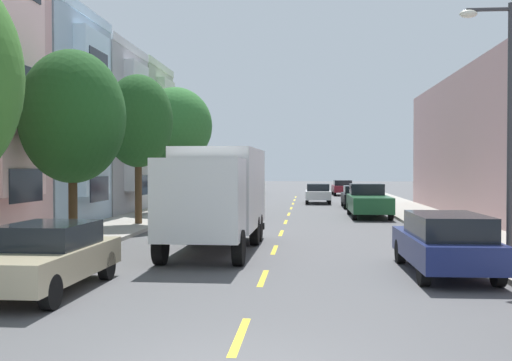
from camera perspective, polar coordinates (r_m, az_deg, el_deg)
name	(u,v)px	position (r m, az deg, el deg)	size (l,w,h in m)	color
ground_plane	(290,210)	(37.50, 3.20, -2.79)	(160.00, 160.00, 0.00)	#4C4C4F
sidewalk_left	(168,211)	(36.41, -8.14, -2.81)	(3.20, 120.00, 0.14)	#A39E93
sidewalk_right	(415,212)	(36.00, 14.49, -2.88)	(3.20, 120.00, 0.14)	#A39E93
lane_centerline_dashes	(287,218)	(32.02, 2.93, -3.46)	(0.14, 47.20, 0.01)	yellow
townhouse_fourth_dove_grey	(16,134)	(37.41, -21.37, 4.06)	(14.26, 6.87, 9.46)	#A8A8AD
townhouse_fifth_sage	(88,139)	(43.29, -15.34, 3.77)	(11.09, 6.87, 9.55)	#99AD8E
street_tree_second	(72,117)	(20.43, -16.66, 5.67)	(3.35, 3.35, 6.21)	#47331E
street_tree_third	(138,121)	(27.64, -10.88, 5.40)	(3.05, 3.05, 6.57)	#47331E
street_tree_farthest	(175,126)	(35.01, -7.51, 5.03)	(4.18, 4.18, 6.99)	#47331E
street_lamp	(504,114)	(16.65, 22.02, 5.78)	(1.35, 0.28, 6.57)	#38383D
delivery_box_truck	(217,192)	(19.45, -3.59, -1.03)	(2.49, 7.58, 3.23)	white
parked_sedan_champagne	(46,256)	(13.70, -18.87, -6.66)	(1.86, 4.52, 1.43)	tan
parked_wagon_navy	(445,242)	(15.71, 17.13, -5.45)	(1.87, 4.72, 1.50)	navy
parked_pickup_teal	(252,186)	(61.04, -0.36, -0.47)	(2.15, 5.35, 1.73)	#195B60
parked_sedan_black	(356,196)	(40.55, 9.29, -1.44)	(1.82, 4.51, 1.43)	black
parked_wagon_red	(198,203)	(31.35, -5.37, -2.10)	(1.92, 4.74, 1.50)	#AD1E1E
parked_wagon_sky	(245,189)	(51.83, -1.05, -0.79)	(1.93, 4.74, 1.50)	#7A9EC6
parked_sedan_burgundy	(342,187)	(58.26, 8.01, -0.64)	(1.88, 4.53, 1.43)	maroon
parked_pickup_forest	(368,201)	(32.94, 10.39, -1.92)	(2.02, 5.31, 1.73)	#194C28
moving_white_sedan	(318,193)	(45.06, 5.76, -1.17)	(1.80, 4.50, 1.43)	silver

